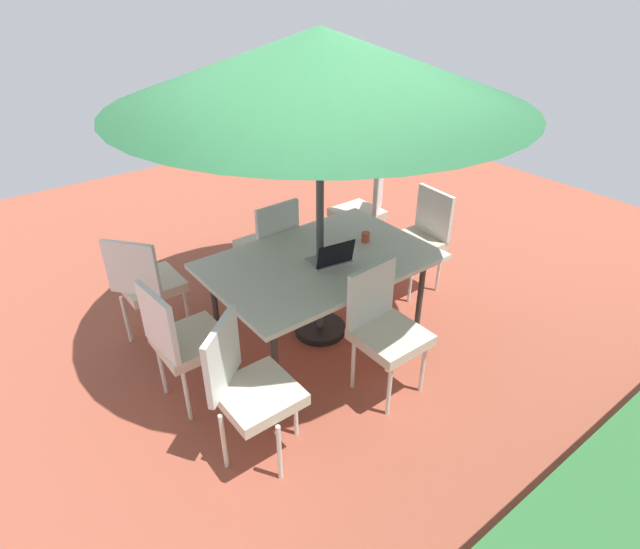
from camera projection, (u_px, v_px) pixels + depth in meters
name	position (u px, v px, depth m)	size (l,w,h in m)	color
ground_plane	(320.00, 332.00, 4.52)	(10.00, 10.00, 0.02)	#9E4C38
dining_table	(320.00, 264.00, 4.16)	(1.80, 1.19, 0.72)	silver
patio_umbrella	(320.00, 68.00, 3.39)	(2.90, 2.90, 2.43)	#4C4C4C
chair_north	(384.00, 326.00, 3.66)	(0.46, 0.47, 0.98)	beige
chair_west	(420.00, 236.00, 4.87)	(0.48, 0.47, 0.98)	beige
chair_southwest	(363.00, 209.00, 5.42)	(0.58, 0.58, 0.98)	beige
chair_southeast	(146.00, 281.00, 4.17)	(0.58, 0.58, 0.98)	beige
chair_east	(182.00, 338.00, 3.54)	(0.48, 0.47, 0.98)	beige
chair_south	(270.00, 243.00, 4.76)	(0.46, 0.46, 0.98)	beige
chair_northeast	(248.00, 385.00, 3.14)	(0.58, 0.58, 0.98)	beige
laptop	(331.00, 258.00, 4.06)	(0.35, 0.29, 0.21)	gray
cup	(366.00, 237.00, 4.38)	(0.07, 0.07, 0.08)	#CC4C33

